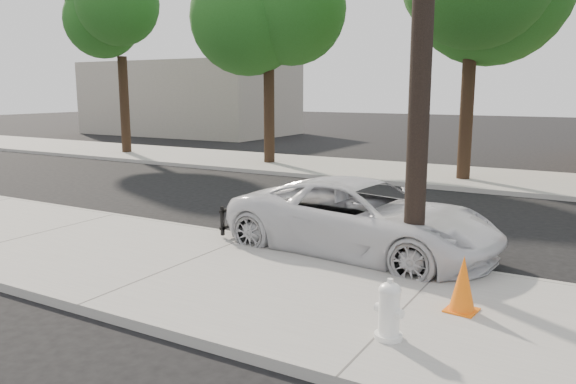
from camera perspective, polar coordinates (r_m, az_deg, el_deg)
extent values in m
plane|color=black|center=(13.45, 1.31, -3.05)|extent=(120.00, 120.00, 0.00)
cube|color=gray|center=(10.01, -10.73, -7.54)|extent=(90.00, 4.40, 0.15)
cube|color=gray|center=(21.16, 12.47, 1.85)|extent=(90.00, 5.00, 0.15)
cube|color=#9E9B93|center=(11.69, -3.67, -4.76)|extent=(90.00, 0.12, 0.16)
cube|color=gray|center=(41.01, -9.93, 9.36)|extent=(14.00, 8.00, 5.00)
cylinder|color=black|center=(28.13, -16.28, 8.50)|extent=(0.44, 0.44, 4.50)
sphere|color=#1E4E16|center=(28.28, -16.68, 16.11)|extent=(4.50, 4.50, 4.50)
cylinder|color=black|center=(23.21, -1.93, 8.28)|extent=(0.44, 0.44, 4.25)
sphere|color=#1E4E16|center=(23.35, -1.99, 16.96)|extent=(4.20, 4.20, 4.20)
cylinder|color=black|center=(19.75, 17.71, 8.16)|extent=(0.44, 0.44, 4.75)
imported|color=silver|center=(10.73, 7.53, -2.64)|extent=(5.40, 2.88, 1.45)
cylinder|color=white|center=(7.13, 10.16, -14.17)|extent=(0.34, 0.34, 0.06)
cylinder|color=white|center=(7.02, 10.23, -12.22)|extent=(0.26, 0.26, 0.59)
ellipsoid|color=white|center=(6.91, 10.31, -9.80)|extent=(0.28, 0.28, 0.20)
cylinder|color=white|center=(7.00, 10.24, -11.78)|extent=(0.38, 0.19, 0.12)
cylinder|color=white|center=(7.00, 10.24, -11.78)|extent=(0.19, 0.22, 0.15)
cube|color=orange|center=(8.17, 17.20, -11.38)|extent=(0.45, 0.45, 0.02)
cone|color=orange|center=(8.04, 17.35, -8.87)|extent=(0.40, 0.40, 0.78)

